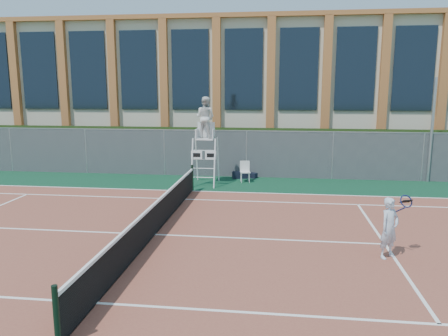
# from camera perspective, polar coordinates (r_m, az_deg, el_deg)

# --- Properties ---
(ground) EXTENTS (120.00, 120.00, 0.00)m
(ground) POSITION_cam_1_polar(r_m,az_deg,el_deg) (12.87, -9.04, -8.71)
(ground) COLOR #233814
(apron) EXTENTS (36.00, 20.00, 0.01)m
(apron) POSITION_cam_1_polar(r_m,az_deg,el_deg) (13.78, -7.89, -7.36)
(apron) COLOR #0C351F
(apron) RESTS_ON ground
(tennis_court) EXTENTS (23.77, 10.97, 0.02)m
(tennis_court) POSITION_cam_1_polar(r_m,az_deg,el_deg) (12.86, -9.04, -8.62)
(tennis_court) COLOR brown
(tennis_court) RESTS_ON apron
(tennis_net) EXTENTS (0.10, 11.30, 1.10)m
(tennis_net) POSITION_cam_1_polar(r_m,az_deg,el_deg) (12.71, -9.11, -6.42)
(tennis_net) COLOR black
(tennis_net) RESTS_ON ground
(fence) EXTENTS (40.00, 0.06, 2.20)m
(fence) POSITION_cam_1_polar(r_m,az_deg,el_deg) (20.99, -2.49, 1.90)
(fence) COLOR #595E60
(fence) RESTS_ON ground
(hedge) EXTENTS (40.00, 1.40, 2.20)m
(hedge) POSITION_cam_1_polar(r_m,az_deg,el_deg) (22.16, -1.98, 2.35)
(hedge) COLOR black
(hedge) RESTS_ON ground
(building) EXTENTS (45.00, 10.60, 8.22)m
(building) POSITION_cam_1_polar(r_m,az_deg,el_deg) (29.82, 0.42, 10.26)
(building) COLOR beige
(building) RESTS_ON ground
(steel_pole) EXTENTS (0.12, 0.12, 4.66)m
(steel_pole) POSITION_cam_1_polar(r_m,az_deg,el_deg) (21.55, 25.50, 4.43)
(steel_pole) COLOR #9EA0A5
(steel_pole) RESTS_ON ground
(umpire_chair) EXTENTS (1.09, 1.67, 3.89)m
(umpire_chair) POSITION_cam_1_polar(r_m,az_deg,el_deg) (19.03, -2.47, 6.31)
(umpire_chair) COLOR white
(umpire_chair) RESTS_ON ground
(plastic_chair) EXTENTS (0.51, 0.51, 0.94)m
(plastic_chair) POSITION_cam_1_polar(r_m,az_deg,el_deg) (19.76, 2.75, -0.21)
(plastic_chair) COLOR silver
(plastic_chair) RESTS_ON apron
(sports_bag_near) EXTENTS (0.79, 0.45, 0.32)m
(sports_bag_near) POSITION_cam_1_polar(r_m,az_deg,el_deg) (20.56, 2.14, -0.91)
(sports_bag_near) COLOR black
(sports_bag_near) RESTS_ON apron
(sports_bag_far) EXTENTS (0.67, 0.52, 0.25)m
(sports_bag_far) POSITION_cam_1_polar(r_m,az_deg,el_deg) (20.71, 3.49, -0.94)
(sports_bag_far) COLOR black
(sports_bag_far) RESTS_ON apron
(tennis_player) EXTENTS (0.93, 0.73, 1.56)m
(tennis_player) POSITION_cam_1_polar(r_m,az_deg,el_deg) (11.56, 20.81, -7.31)
(tennis_player) COLOR silver
(tennis_player) RESTS_ON tennis_court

